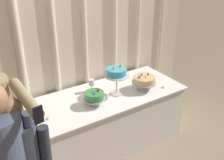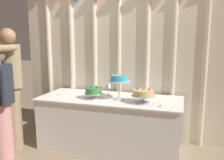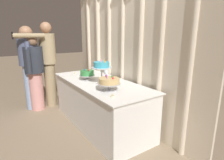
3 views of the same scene
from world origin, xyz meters
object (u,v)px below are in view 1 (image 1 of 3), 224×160
at_px(cake_table, 105,121).
at_px(tealight_near_left, 163,87).
at_px(cake_display_center, 117,73).
at_px(wine_glass, 91,83).
at_px(cake_display_rightmost, 144,80).
at_px(cake_display_leftmost, 94,96).
at_px(tealight_far_left, 48,119).

bearing_deg(cake_table, tealight_near_left, -17.99).
height_order(cake_display_center, wine_glass, cake_display_center).
bearing_deg(wine_glass, cake_display_rightmost, -28.13).
bearing_deg(wine_glass, cake_display_center, -43.74).
bearing_deg(wine_glass, cake_table, -65.78).
bearing_deg(cake_table, wine_glass, 114.22).
bearing_deg(cake_display_center, tealight_near_left, -18.71).
xyz_separation_m(cake_table, tealight_near_left, (0.73, -0.24, 0.38)).
bearing_deg(cake_table, cake_display_center, -15.03).
bearing_deg(tealight_near_left, cake_display_center, 161.29).
distance_m(cake_table, cake_display_center, 0.66).
xyz_separation_m(cake_table, wine_glass, (-0.08, 0.18, 0.49)).
relative_size(cake_display_leftmost, tealight_near_left, 5.26).
relative_size(cake_display_center, tealight_far_left, 10.51).
bearing_deg(tealight_far_left, cake_table, 7.84).
bearing_deg(cake_display_rightmost, cake_table, 165.18).
relative_size(cake_display_leftmost, cake_display_rightmost, 0.81).
bearing_deg(wine_glass, tealight_far_left, -157.53).
height_order(cake_display_center, cake_display_rightmost, cake_display_center).
bearing_deg(cake_display_leftmost, wine_glass, 66.42).
relative_size(cake_display_rightmost, tealight_near_left, 6.46).
height_order(cake_display_center, tealight_far_left, cake_display_center).
bearing_deg(cake_table, cake_display_rightmost, -14.82).
xyz_separation_m(wine_glass, tealight_far_left, (-0.68, -0.28, -0.11)).
xyz_separation_m(cake_display_center, tealight_near_left, (0.59, -0.20, -0.26)).
xyz_separation_m(wine_glass, tealight_near_left, (0.81, -0.42, -0.11)).
distance_m(cake_display_rightmost, tealight_near_left, 0.28).
height_order(cake_display_leftmost, cake_display_rightmost, cake_display_rightmost).
distance_m(tealight_far_left, tealight_near_left, 1.50).
relative_size(cake_display_center, wine_glass, 2.33).
relative_size(cake_display_leftmost, wine_glass, 1.52).
distance_m(cake_display_leftmost, cake_display_rightmost, 0.70).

